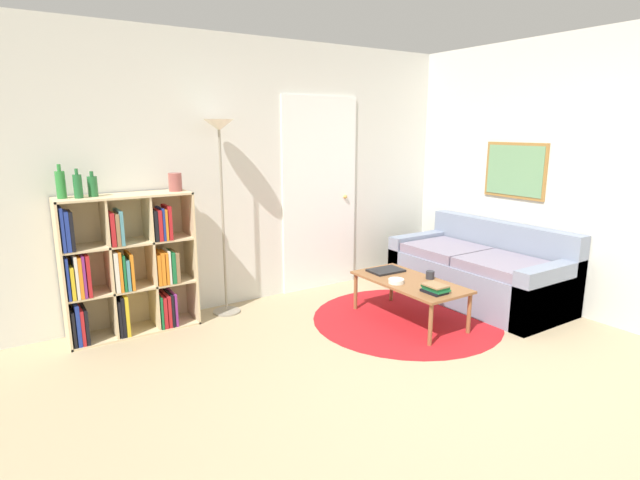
% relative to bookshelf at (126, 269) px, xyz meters
% --- Properties ---
extents(ground_plane, '(14.00, 14.00, 0.00)m').
position_rel_bookshelf_xyz_m(ground_plane, '(1.43, -2.45, -0.57)').
color(ground_plane, tan).
extents(wall_back, '(7.46, 0.11, 2.60)m').
position_rel_bookshelf_xyz_m(wall_back, '(1.46, 0.21, 0.71)').
color(wall_back, silver).
rests_on(wall_back, ground_plane).
extents(wall_right, '(0.08, 5.64, 2.60)m').
position_rel_bookshelf_xyz_m(wall_right, '(3.68, -1.13, 0.73)').
color(wall_right, silver).
rests_on(wall_right, ground_plane).
extents(rug, '(1.74, 1.74, 0.01)m').
position_rel_bookshelf_xyz_m(rug, '(2.22, -1.10, -0.57)').
color(rug, '#B2191E').
rests_on(rug, ground_plane).
extents(bookshelf, '(1.07, 0.34, 1.21)m').
position_rel_bookshelf_xyz_m(bookshelf, '(0.00, 0.00, 0.00)').
color(bookshelf, beige).
rests_on(bookshelf, ground_plane).
extents(floor_lamp, '(0.27, 0.27, 1.82)m').
position_rel_bookshelf_xyz_m(floor_lamp, '(0.89, -0.01, 0.92)').
color(floor_lamp, gray).
rests_on(floor_lamp, ground_plane).
extents(couch, '(0.88, 1.77, 0.79)m').
position_rel_bookshelf_xyz_m(couch, '(3.26, -1.09, -0.29)').
color(couch, gray).
rests_on(couch, ground_plane).
extents(coffee_table, '(0.54, 1.09, 0.39)m').
position_rel_bookshelf_xyz_m(coffee_table, '(2.22, -1.13, -0.22)').
color(coffee_table, brown).
rests_on(coffee_table, ground_plane).
extents(laptop, '(0.33, 0.24, 0.02)m').
position_rel_bookshelf_xyz_m(laptop, '(2.23, -0.79, -0.18)').
color(laptop, black).
rests_on(laptop, coffee_table).
extents(bowl, '(0.14, 0.14, 0.04)m').
position_rel_bookshelf_xyz_m(bowl, '(2.06, -1.13, -0.17)').
color(bowl, silver).
rests_on(bowl, coffee_table).
extents(book_stack_on_table, '(0.17, 0.21, 0.07)m').
position_rel_bookshelf_xyz_m(book_stack_on_table, '(2.16, -1.50, -0.15)').
color(book_stack_on_table, black).
rests_on(book_stack_on_table, coffee_table).
extents(cup, '(0.08, 0.08, 0.07)m').
position_rel_bookshelf_xyz_m(cup, '(2.41, -1.19, -0.15)').
color(cup, '#28282D').
rests_on(cup, coffee_table).
extents(bottle_left, '(0.07, 0.07, 0.27)m').
position_rel_bookshelf_xyz_m(bottle_left, '(-0.42, 0.02, 0.74)').
color(bottle_left, '#2D8438').
rests_on(bottle_left, bookshelf).
extents(bottle_middle, '(0.07, 0.07, 0.23)m').
position_rel_bookshelf_xyz_m(bottle_middle, '(-0.31, -0.03, 0.73)').
color(bottle_middle, '#236633').
rests_on(bottle_middle, bookshelf).
extents(bottle_right, '(0.08, 0.08, 0.20)m').
position_rel_bookshelf_xyz_m(bottle_right, '(-0.19, 0.01, 0.72)').
color(bottle_right, '#236633').
rests_on(bottle_right, bookshelf).
extents(vase_on_shelf, '(0.11, 0.11, 0.16)m').
position_rel_bookshelf_xyz_m(vase_on_shelf, '(0.47, -0.00, 0.71)').
color(vase_on_shelf, '#934C47').
rests_on(vase_on_shelf, bookshelf).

